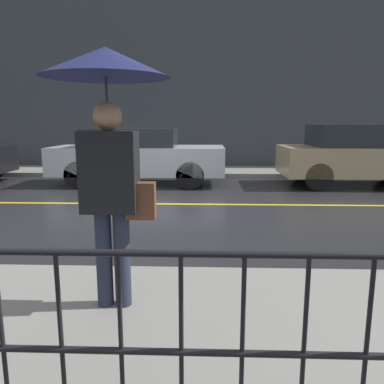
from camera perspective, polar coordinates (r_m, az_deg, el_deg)
name	(u,v)px	position (r m, az deg, el deg)	size (l,w,h in m)	color
ground_plane	(150,204)	(7.88, -6.47, -1.83)	(80.00, 80.00, 0.00)	#262628
sidewalk_near	(55,332)	(3.29, -20.12, -19.39)	(28.00, 2.41, 0.14)	gray
sidewalk_far	(171,171)	(12.62, -3.25, 3.18)	(28.00, 2.13, 0.14)	gray
lane_marking	(150,204)	(7.88, -6.47, -1.80)	(25.20, 0.12, 0.01)	gold
building_storefront	(173,86)	(13.79, -2.90, 15.88)	(28.00, 0.30, 5.94)	#383D42
pedestrian	(108,110)	(3.07, -12.69, 12.04)	(1.00, 1.00, 2.11)	#23283D
car_silver	(137,156)	(10.36, -8.36, 5.51)	(4.63, 1.71, 1.52)	#B2B5BA
car_tan	(355,155)	(10.94, 23.62, 5.18)	(3.96, 1.87, 1.63)	tan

